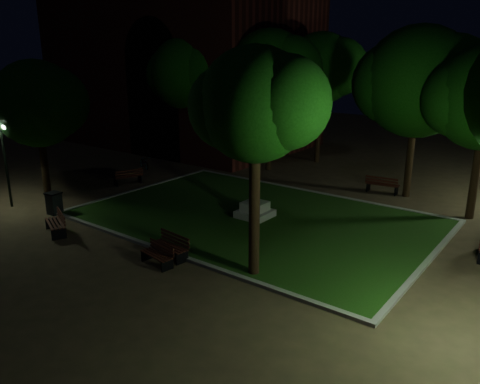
% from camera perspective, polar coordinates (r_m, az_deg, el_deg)
% --- Properties ---
extents(ground, '(80.00, 80.00, 0.00)m').
position_cam_1_polar(ground, '(19.61, -1.59, -4.82)').
color(ground, '#453523').
extents(lawn, '(15.00, 10.00, 0.08)m').
position_cam_1_polar(lawn, '(21.09, 1.82, -3.14)').
color(lawn, '#1B3D10').
rests_on(lawn, ground).
extents(lawn_kerb, '(15.40, 10.40, 0.12)m').
position_cam_1_polar(lawn_kerb, '(21.08, 1.82, -3.09)').
color(lawn_kerb, slate).
rests_on(lawn_kerb, ground).
extents(monument, '(1.40, 1.40, 3.20)m').
position_cam_1_polar(monument, '(20.80, 1.84, -0.76)').
color(monument, '#A19E95').
rests_on(monument, lawn).
extents(building_main, '(20.00, 12.00, 15.00)m').
position_cam_1_polar(building_main, '(39.12, -7.41, 16.76)').
color(building_main, '#421713').
rests_on(building_main, ground).
extents(tree_west, '(5.16, 4.21, 6.92)m').
position_cam_1_polar(tree_west, '(24.87, -23.43, 9.83)').
color(tree_west, black).
rests_on(tree_west, ground).
extents(tree_north_wl, '(6.11, 4.99, 8.62)m').
position_cam_1_polar(tree_north_wl, '(29.12, 3.84, 14.50)').
color(tree_north_wl, black).
rests_on(tree_north_wl, ground).
extents(tree_north_er, '(6.66, 5.44, 8.53)m').
position_cam_1_polar(tree_north_er, '(24.82, 21.12, 12.40)').
color(tree_north_er, black).
rests_on(tree_north_er, ground).
extents(tree_se, '(4.37, 3.56, 7.43)m').
position_cam_1_polar(tree_se, '(14.31, 2.11, 10.49)').
color(tree_se, black).
rests_on(tree_se, ground).
extents(tree_nw, '(5.94, 4.85, 8.29)m').
position_cam_1_polar(tree_nw, '(31.90, -6.35, 14.14)').
color(tree_nw, black).
rests_on(tree_nw, ground).
extents(tree_far_north, '(5.66, 4.62, 8.52)m').
position_cam_1_polar(tree_far_north, '(31.75, 10.00, 14.61)').
color(tree_far_north, black).
rests_on(tree_far_north, ground).
extents(lamppost_sw, '(1.18, 0.28, 4.09)m').
position_cam_1_polar(lamppost_sw, '(24.63, -26.88, 4.83)').
color(lamppost_sw, black).
rests_on(lamppost_sw, ground).
extents(lamppost_nw, '(1.18, 0.28, 4.42)m').
position_cam_1_polar(lamppost_nw, '(34.39, -3.99, 9.75)').
color(lamppost_nw, black).
rests_on(lamppost_nw, ground).
extents(bench_near_left, '(1.45, 0.68, 0.77)m').
position_cam_1_polar(bench_near_left, '(16.77, -9.97, -7.57)').
color(bench_near_left, black).
rests_on(bench_near_left, ground).
extents(bench_near_right, '(1.64, 0.72, 0.87)m').
position_cam_1_polar(bench_near_right, '(17.26, -8.43, -6.60)').
color(bench_near_right, black).
rests_on(bench_near_right, ground).
extents(bench_west_near, '(1.74, 1.16, 0.90)m').
position_cam_1_polar(bench_west_near, '(20.68, -21.44, -3.60)').
color(bench_west_near, black).
rests_on(bench_west_near, ground).
extents(bench_left_side, '(1.07, 1.72, 0.89)m').
position_cam_1_polar(bench_left_side, '(27.17, -13.47, 1.76)').
color(bench_left_side, black).
rests_on(bench_left_side, ground).
extents(bench_far_side, '(1.74, 0.74, 0.93)m').
position_cam_1_polar(bench_far_side, '(25.89, 16.93, 0.80)').
color(bench_far_side, black).
rests_on(bench_far_side, ground).
extents(trash_bin, '(0.66, 0.66, 1.03)m').
position_cam_1_polar(trash_bin, '(23.17, -21.71, -1.26)').
color(trash_bin, black).
rests_on(trash_bin, ground).
extents(bicycle, '(1.56, 1.05, 0.78)m').
position_cam_1_polar(bicycle, '(30.85, -11.60, 3.56)').
color(bicycle, black).
rests_on(bicycle, ground).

